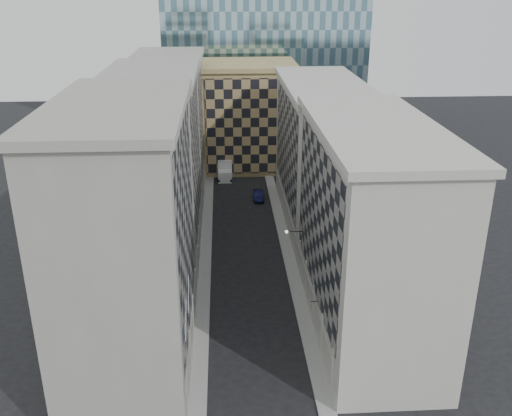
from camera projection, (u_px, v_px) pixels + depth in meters
name	position (u px, v px, depth m)	size (l,w,h in m)	color
sidewalk_west	(205.00, 258.00, 71.26)	(1.50, 100.00, 0.15)	gray
sidewalk_east	(289.00, 256.00, 71.83)	(1.50, 100.00, 0.15)	gray
bldg_left_a	(130.00, 239.00, 48.95)	(10.80, 22.80, 23.70)	gray
bldg_left_b	(157.00, 166.00, 69.48)	(10.80, 22.80, 22.70)	#9C9991
bldg_left_c	(171.00, 126.00, 90.00)	(10.80, 22.80, 21.70)	gray
bldg_right_a	(367.00, 230.00, 54.41)	(10.80, 26.80, 20.70)	#B8B4A8
bldg_right_b	(321.00, 153.00, 79.55)	(10.80, 28.80, 19.70)	#B8B4A8
tan_block	(249.00, 115.00, 103.16)	(16.80, 14.80, 18.80)	#9F8554
church_tower	(234.00, 9.00, 109.47)	(7.20, 7.20, 51.50)	#2C2822
flagpoles_left	(187.00, 307.00, 46.05)	(0.10, 6.33, 2.33)	gray
bracket_lamp	(288.00, 232.00, 63.93)	(1.98, 0.36, 0.36)	black
box_truck	(225.00, 170.00, 99.57)	(2.56, 6.02, 3.28)	white
dark_car	(258.00, 195.00, 89.94)	(1.50, 4.29, 1.41)	#0F0F37
shop_sign	(312.00, 304.00, 54.20)	(0.72, 0.63, 0.71)	black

